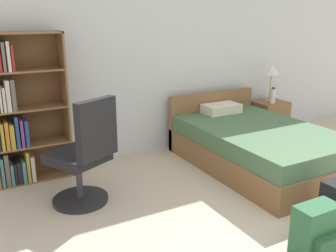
{
  "coord_description": "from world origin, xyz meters",
  "views": [
    {
      "loc": [
        -2.31,
        -1.12,
        1.78
      ],
      "look_at": [
        -0.61,
        1.98,
        0.72
      ],
      "focal_mm": 40.0,
      "sensor_mm": 36.0,
      "label": 1
    }
  ],
  "objects_px": {
    "nightstand": "(269,119)",
    "backpack_green": "(317,231)",
    "office_chair": "(85,158)",
    "table_lamp": "(272,72)",
    "bed": "(255,145)",
    "water_bottle": "(273,96)",
    "bookshelf": "(19,115)"
  },
  "relations": [
    {
      "from": "bookshelf",
      "to": "nightstand",
      "type": "distance_m",
      "value": 3.54
    },
    {
      "from": "office_chair",
      "to": "table_lamp",
      "type": "bearing_deg",
      "value": 14.63
    },
    {
      "from": "table_lamp",
      "to": "backpack_green",
      "type": "bearing_deg",
      "value": -126.21
    },
    {
      "from": "nightstand",
      "to": "water_bottle",
      "type": "bearing_deg",
      "value": -120.37
    },
    {
      "from": "table_lamp",
      "to": "water_bottle",
      "type": "height_order",
      "value": "table_lamp"
    },
    {
      "from": "water_bottle",
      "to": "bed",
      "type": "bearing_deg",
      "value": -142.65
    },
    {
      "from": "office_chair",
      "to": "table_lamp",
      "type": "relative_size",
      "value": 1.98
    },
    {
      "from": "bookshelf",
      "to": "water_bottle",
      "type": "relative_size",
      "value": 6.86
    },
    {
      "from": "nightstand",
      "to": "backpack_green",
      "type": "distance_m",
      "value": 2.97
    },
    {
      "from": "table_lamp",
      "to": "bed",
      "type": "bearing_deg",
      "value": -139.88
    },
    {
      "from": "table_lamp",
      "to": "office_chair",
      "type": "bearing_deg",
      "value": -165.37
    },
    {
      "from": "office_chair",
      "to": "table_lamp",
      "type": "xyz_separation_m",
      "value": [
        3.08,
        0.8,
        0.49
      ]
    },
    {
      "from": "backpack_green",
      "to": "office_chair",
      "type": "bearing_deg",
      "value": 129.11
    },
    {
      "from": "bookshelf",
      "to": "table_lamp",
      "type": "relative_size",
      "value": 2.98
    },
    {
      "from": "table_lamp",
      "to": "water_bottle",
      "type": "xyz_separation_m",
      "value": [
        -0.07,
        -0.13,
        -0.33
      ]
    },
    {
      "from": "water_bottle",
      "to": "backpack_green",
      "type": "relative_size",
      "value": 0.59
    },
    {
      "from": "office_chair",
      "to": "table_lamp",
      "type": "distance_m",
      "value": 3.22
    },
    {
      "from": "nightstand",
      "to": "bed",
      "type": "bearing_deg",
      "value": -140.55
    },
    {
      "from": "nightstand",
      "to": "table_lamp",
      "type": "distance_m",
      "value": 0.71
    },
    {
      "from": "office_chair",
      "to": "backpack_green",
      "type": "bearing_deg",
      "value": -50.89
    },
    {
      "from": "bed",
      "to": "nightstand",
      "type": "bearing_deg",
      "value": 39.45
    },
    {
      "from": "water_bottle",
      "to": "backpack_green",
      "type": "bearing_deg",
      "value": -126.64
    },
    {
      "from": "bed",
      "to": "water_bottle",
      "type": "xyz_separation_m",
      "value": [
        0.9,
        0.69,
        0.39
      ]
    },
    {
      "from": "bed",
      "to": "water_bottle",
      "type": "height_order",
      "value": "water_bottle"
    },
    {
      "from": "water_bottle",
      "to": "bookshelf",
      "type": "bearing_deg",
      "value": 176.71
    },
    {
      "from": "bed",
      "to": "table_lamp",
      "type": "xyz_separation_m",
      "value": [
        0.97,
        0.82,
        0.72
      ]
    },
    {
      "from": "office_chair",
      "to": "bookshelf",
      "type": "bearing_deg",
      "value": 116.46
    },
    {
      "from": "nightstand",
      "to": "water_bottle",
      "type": "distance_m",
      "value": 0.4
    },
    {
      "from": "bookshelf",
      "to": "nightstand",
      "type": "xyz_separation_m",
      "value": [
        3.5,
        -0.09,
        -0.49
      ]
    },
    {
      "from": "backpack_green",
      "to": "table_lamp",
      "type": "bearing_deg",
      "value": 53.79
    },
    {
      "from": "nightstand",
      "to": "water_bottle",
      "type": "height_order",
      "value": "water_bottle"
    },
    {
      "from": "office_chair",
      "to": "water_bottle",
      "type": "distance_m",
      "value": 3.09
    }
  ]
}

